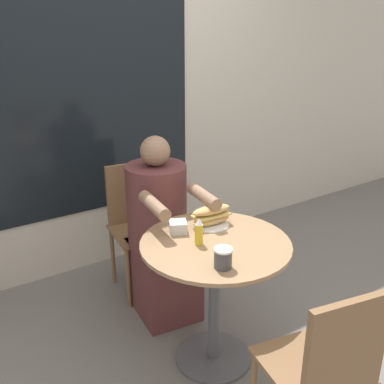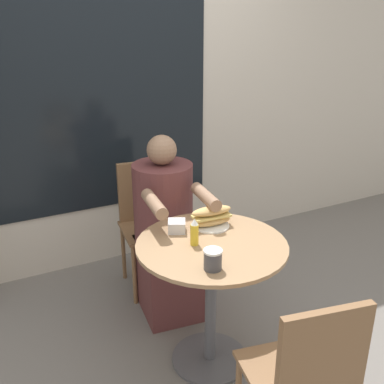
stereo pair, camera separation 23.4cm
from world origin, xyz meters
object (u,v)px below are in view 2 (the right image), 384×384
Objects in this scene: diner_chair at (147,213)px; seated_diner at (166,238)px; sandwich_on_plate at (211,217)px; empty_chair_across at (307,375)px; drink_cup at (213,259)px; cafe_table at (211,276)px; condiment_bottle at (194,232)px.

diner_chair is 0.35m from seated_diner.
sandwich_on_plate is at bearing 109.60° from seated_diner.
empty_chair_across is 9.12× the size of drink_cup.
seated_diner is at bearing 89.91° from cafe_table.
diner_chair is 3.76× the size of sandwich_on_plate.
condiment_bottle reaches higher than sandwich_on_plate.
seated_diner is at bearing 94.20° from diner_chair.
empty_chair_across reaches higher than condiment_bottle.
diner_chair is 6.23× the size of condiment_bottle.
cafe_table is 0.88× the size of diner_chair.
sandwich_on_plate is (0.09, 0.17, 0.24)m from cafe_table.
seated_diner is (0.00, 0.58, -0.05)m from cafe_table.
sandwich_on_plate is 0.23m from condiment_bottle.
diner_chair is at bearing 100.06° from empty_chair_across.
cafe_table is 0.31m from sandwich_on_plate.
empty_chair_across is (-0.01, -1.32, 0.03)m from seated_diner.
drink_cup is (-0.12, -0.79, 0.28)m from seated_diner.
sandwich_on_plate is 0.44m from drink_cup.
condiment_bottle is (-0.10, -0.90, 0.27)m from diner_chair.
seated_diner is 11.98× the size of drink_cup.
cafe_table is at bearing 61.42° from drink_cup.
drink_cup is at bearing 88.19° from seated_diner.
sandwich_on_plate is (0.10, 0.92, 0.26)m from empty_chair_across.
sandwich_on_plate is at bearing 61.32° from drink_cup.
seated_diner is 4.94× the size of sandwich_on_plate.
empty_chair_across is 0.60m from drink_cup.
drink_cup reaches higher than cafe_table.
seated_diner is 0.85m from drink_cup.
diner_chair is (0.02, 0.93, -0.01)m from cafe_table.
drink_cup is 0.25m from condiment_bottle.
diner_chair is 0.76× the size of seated_diner.
diner_chair is 0.94m from condiment_bottle.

